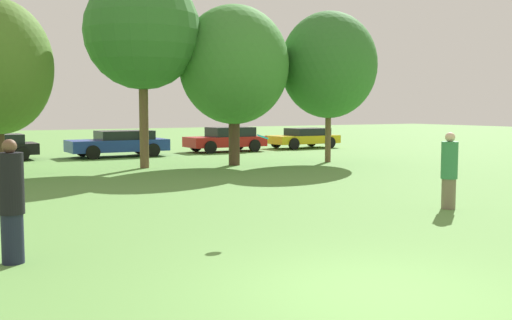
{
  "coord_description": "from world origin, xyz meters",
  "views": [
    {
      "loc": [
        -4.8,
        -5.52,
        2.3
      ],
      "look_at": [
        1.09,
        4.72,
        1.27
      ],
      "focal_mm": 41.93,
      "sensor_mm": 36.0,
      "label": 1
    }
  ],
  "objects": [
    {
      "name": "ground_plane",
      "position": [
        0.0,
        0.0,
        0.0
      ],
      "size": [
        120.0,
        120.0,
        0.0
      ],
      "primitive_type": "plane",
      "color": "#5B8E42"
    },
    {
      "name": "person_thrower",
      "position": [
        -3.59,
        3.82,
        0.93
      ],
      "size": [
        0.38,
        0.38,
        1.85
      ],
      "rotation": [
        0.0,
        0.0,
        0.02
      ],
      "color": "#191E33",
      "rests_on": "ground"
    },
    {
      "name": "person_catcher",
      "position": [
        5.76,
        4.02,
        0.88
      ],
      "size": [
        0.37,
        0.37,
        1.75
      ],
      "rotation": [
        0.0,
        0.0,
        -3.12
      ],
      "color": "#726651",
      "rests_on": "ground"
    },
    {
      "name": "frisbee",
      "position": [
        0.95,
        4.24,
        1.75
      ],
      "size": [
        0.23,
        0.23,
        0.12
      ],
      "color": "#19B2D8"
    },
    {
      "name": "tree_3",
      "position": [
        2.88,
        16.47,
        5.18
      ],
      "size": [
        4.41,
        4.41,
        7.4
      ],
      "color": "brown",
      "rests_on": "ground"
    },
    {
      "name": "tree_4",
      "position": [
        6.41,
        15.75,
        4.01
      ],
      "size": [
        4.39,
        4.39,
        6.39
      ],
      "color": "#473323",
      "rests_on": "ground"
    },
    {
      "name": "tree_5",
      "position": [
        10.54,
        15.01,
        4.11
      ],
      "size": [
        4.07,
        4.07,
        6.36
      ],
      "color": "brown",
      "rests_on": "ground"
    },
    {
      "name": "parked_car_blue",
      "position": [
        3.67,
        22.26,
        0.66
      ],
      "size": [
        4.6,
        2.11,
        1.23
      ],
      "rotation": [
        0.0,
        0.0,
        3.15
      ],
      "color": "#1E389E",
      "rests_on": "ground"
    },
    {
      "name": "parked_car_red",
      "position": [
        9.59,
        22.65,
        0.68
      ],
      "size": [
        4.17,
        1.96,
        1.29
      ],
      "rotation": [
        0.0,
        0.0,
        3.15
      ],
      "color": "red",
      "rests_on": "ground"
    },
    {
      "name": "parked_car_yellow",
      "position": [
        14.79,
        22.96,
        0.62
      ],
      "size": [
        4.04,
        2.04,
        1.14
      ],
      "rotation": [
        0.0,
        0.0,
        3.15
      ],
      "color": "gold",
      "rests_on": "ground"
    }
  ]
}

